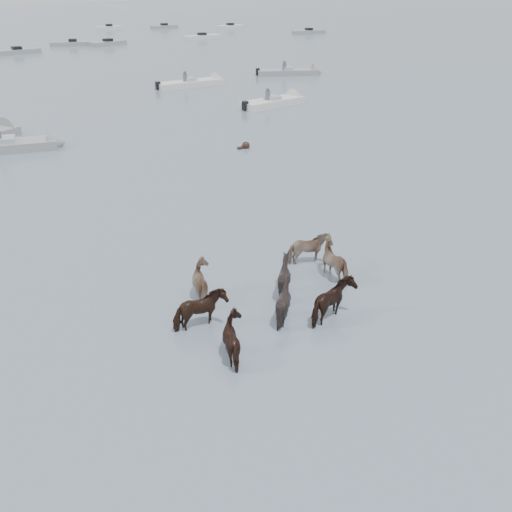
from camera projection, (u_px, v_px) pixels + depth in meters
ground at (334, 285)px, 16.80m from camera, size 400.00×400.00×0.00m
pony_herd at (277, 289)px, 15.66m from camera, size 6.35×4.14×1.27m
swimming_pony at (245, 146)px, 30.06m from camera, size 0.72×0.44×0.44m
motorboat_b at (24, 145)px, 29.81m from camera, size 5.62×3.02×1.92m
motorboat_c at (198, 83)px, 46.93m from camera, size 6.37×1.81×1.92m
motorboat_d at (280, 101)px, 40.09m from camera, size 5.63×2.09×1.92m
motorboat_e at (296, 72)px, 52.06m from camera, size 6.18×4.17×1.92m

